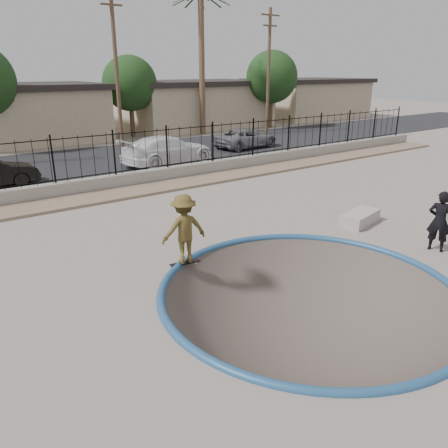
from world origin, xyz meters
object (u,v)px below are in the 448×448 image
Objects in this scene: skateboard at (185,263)px; car_c at (168,150)px; concrete_ledge at (360,218)px; car_d at (246,138)px; skater at (184,233)px; videographer at (440,221)px.

car_c is (5.84, 11.51, 0.72)m from skateboard.
skateboard is 0.16× the size of car_c.
car_c reaches higher than concrete_ledge.
concrete_ledge is (6.37, -0.59, 0.14)m from skateboard.
car_d is at bearing -82.04° from car_c.
car_d reaches higher than concrete_ledge.
skateboard is (-0.00, 0.00, -0.85)m from skater.
skater is at bearing 8.08° from skateboard.
videographer is 0.39× the size of car_d.
videographer is at bearing 154.08° from car_d.
skater is 1.14× the size of concrete_ledge.
car_d is at bearing 54.65° from skateboard.
skateboard is at bearing 174.69° from concrete_ledge.
skateboard is 12.93m from car_c.
concrete_ledge is 12.13m from car_c.
skater is at bearing 147.41° from car_c.
videographer is 17.48m from car_d.
skateboard is at bearing 8.05° from skater.
concrete_ledge is 14.98m from car_d.
car_c is (5.84, 11.51, -0.13)m from skater.
concrete_ledge is at bearing -177.27° from skater.
skater is 1.05× the size of videographer.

